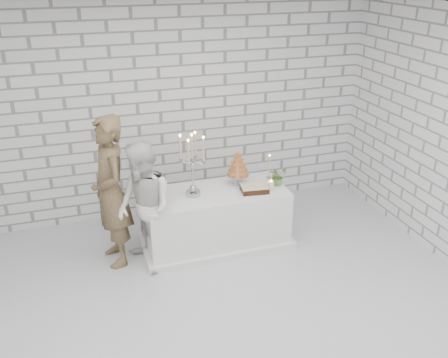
% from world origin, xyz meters
% --- Properties ---
extents(ground, '(6.00, 5.00, 0.01)m').
position_xyz_m(ground, '(0.00, 0.00, 0.00)').
color(ground, silver).
rests_on(ground, ground).
extents(ceiling, '(6.00, 5.00, 0.01)m').
position_xyz_m(ceiling, '(0.00, 0.00, 3.00)').
color(ceiling, white).
rests_on(ceiling, ground).
extents(wall_back, '(6.00, 0.01, 3.00)m').
position_xyz_m(wall_back, '(0.00, 2.50, 1.50)').
color(wall_back, white).
rests_on(wall_back, ground).
extents(cake_table, '(1.80, 0.80, 0.75)m').
position_xyz_m(cake_table, '(0.43, 1.36, 0.38)').
color(cake_table, white).
rests_on(cake_table, ground).
extents(groom, '(0.56, 0.75, 1.86)m').
position_xyz_m(groom, '(-0.85, 1.36, 0.93)').
color(groom, brown).
rests_on(groom, ground).
extents(bride, '(0.80, 0.91, 1.59)m').
position_xyz_m(bride, '(-0.51, 1.10, 0.80)').
color(bride, white).
rests_on(bride, ground).
extents(candelabra, '(0.40, 0.40, 0.81)m').
position_xyz_m(candelabra, '(0.14, 1.35, 1.15)').
color(candelabra, '#A2A1AC').
rests_on(candelabra, cake_table).
extents(croquembouche, '(0.34, 0.34, 0.46)m').
position_xyz_m(croquembouche, '(0.77, 1.48, 0.98)').
color(croquembouche, '#9B542C').
rests_on(croquembouche, cake_table).
extents(chocolate_cake, '(0.36, 0.28, 0.08)m').
position_xyz_m(chocolate_cake, '(0.90, 1.21, 0.79)').
color(chocolate_cake, black).
rests_on(chocolate_cake, cake_table).
extents(pillar_candle, '(0.08, 0.08, 0.12)m').
position_xyz_m(pillar_candle, '(1.11, 1.19, 0.81)').
color(pillar_candle, white).
rests_on(pillar_candle, cake_table).
extents(extra_taper, '(0.08, 0.08, 0.32)m').
position_xyz_m(extra_taper, '(1.23, 1.53, 0.91)').
color(extra_taper, '#C8B78E').
rests_on(extra_taper, cake_table).
extents(flowers, '(0.27, 0.25, 0.25)m').
position_xyz_m(flowers, '(1.26, 1.31, 0.87)').
color(flowers, '#5A823C').
rests_on(flowers, cake_table).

